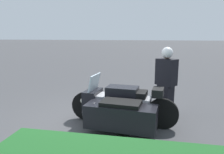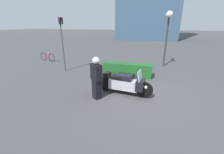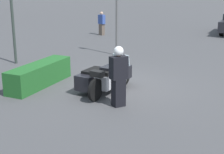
# 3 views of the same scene
# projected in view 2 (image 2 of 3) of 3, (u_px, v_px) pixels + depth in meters

# --- Properties ---
(ground_plane) EXTENTS (160.00, 160.00, 0.00)m
(ground_plane) POSITION_uv_depth(u_px,v_px,m) (141.00, 95.00, 6.86)
(ground_plane) COLOR #424244
(police_motorcycle) EXTENTS (2.60, 1.37, 1.18)m
(police_motorcycle) POSITION_uv_depth(u_px,v_px,m) (127.00, 82.00, 7.01)
(police_motorcycle) COLOR black
(police_motorcycle) RESTS_ON ground
(officer_rider) EXTENTS (0.57, 0.54, 1.82)m
(officer_rider) POSITION_uv_depth(u_px,v_px,m) (96.00, 77.00, 6.23)
(officer_rider) COLOR black
(officer_rider) RESTS_ON ground
(hedge_bush_curbside) EXTENTS (2.96, 0.74, 0.79)m
(hedge_bush_curbside) POSITION_uv_depth(u_px,v_px,m) (127.00, 69.00, 9.26)
(hedge_bush_curbside) COLOR #1E5623
(hedge_bush_curbside) RESTS_ON ground
(twin_lamp_post) EXTENTS (0.42, 1.17, 3.88)m
(twin_lamp_post) POSITION_uv_depth(u_px,v_px,m) (168.00, 22.00, 10.41)
(twin_lamp_post) COLOR #2D3833
(twin_lamp_post) RESTS_ON ground
(traffic_light_far) EXTENTS (0.22, 0.28, 3.44)m
(traffic_light_far) POSITION_uv_depth(u_px,v_px,m) (62.00, 37.00, 9.62)
(traffic_light_far) COLOR #4C4C4C
(traffic_light_far) RESTS_ON ground
(bicycle_parked) EXTENTS (1.72, 0.43, 0.76)m
(bicycle_parked) POSITION_uv_depth(u_px,v_px,m) (48.00, 57.00, 13.00)
(bicycle_parked) COLOR black
(bicycle_parked) RESTS_ON ground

